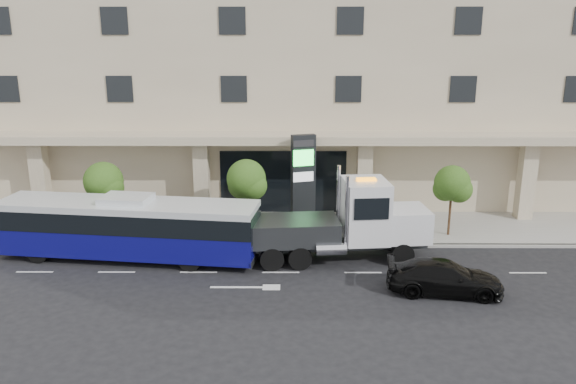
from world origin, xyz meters
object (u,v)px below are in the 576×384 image
tow_truck (347,224)px  black_sedan (445,277)px  signage_pylon (303,181)px  city_bus (128,227)px

tow_truck → black_sedan: tow_truck is taller
black_sedan → signage_pylon: signage_pylon is taller
black_sedan → signage_pylon: bearing=43.3°
city_bus → signage_pylon: signage_pylon is taller
tow_truck → black_sedan: (3.99, -3.93, -1.19)m
city_bus → tow_truck: bearing=7.1°
tow_truck → signage_pylon: size_ratio=1.86×
city_bus → black_sedan: city_bus is taller
tow_truck → black_sedan: bearing=-49.7°
signage_pylon → city_bus: bearing=-169.5°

